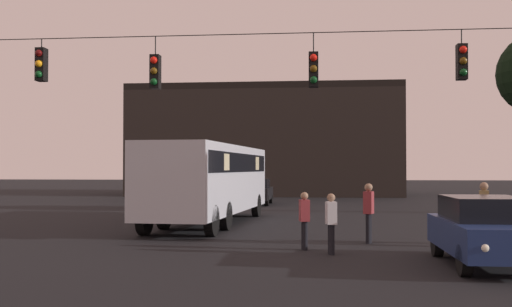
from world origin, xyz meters
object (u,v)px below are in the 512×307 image
Objects in this scene: pedestrian_crossing_left at (369,209)px; pedestrian_near_bus at (484,209)px; car_far_left at (255,191)px; pedestrian_crossing_right at (304,218)px; pedestrian_crossing_center at (331,220)px; car_near_right at (486,230)px; city_bus at (210,176)px.

pedestrian_crossing_left is 3.23m from pedestrian_near_bus.
car_far_left is 20.42m from pedestrian_crossing_right.
pedestrian_crossing_center is at bearing -114.66° from pedestrian_crossing_left.
pedestrian_crossing_left is 1.13× the size of pedestrian_crossing_right.
city_bus is at bearing 129.99° from car_near_right.
pedestrian_crossing_center is at bearing -49.52° from pedestrian_crossing_right.
pedestrian_crossing_right is (-0.69, 0.81, 0.00)m from pedestrian_crossing_center.
city_bus reaches higher than pedestrian_crossing_center.
pedestrian_crossing_left is 1.13× the size of pedestrian_crossing_center.
car_near_right is 4.48m from pedestrian_crossing_left.
pedestrian_crossing_right is 0.87× the size of pedestrian_near_bus.
pedestrian_crossing_right reaches higher than car_far_left.
pedestrian_crossing_left is (-2.26, 3.86, 0.18)m from car_near_right.
car_far_left is at bearing 88.36° from city_bus.
pedestrian_crossing_center is 0.86× the size of pedestrian_near_bus.
city_bus is at bearing 135.48° from pedestrian_crossing_left.
car_far_left is (-7.49, 22.38, 0.00)m from car_near_right.
pedestrian_crossing_center is at bearing -60.42° from city_bus.
pedestrian_crossing_center is at bearing 156.65° from car_near_right.
pedestrian_near_bus is at bearing 29.85° from pedestrian_crossing_center.
car_far_left is 20.29m from pedestrian_near_bus.
pedestrian_crossing_left reaches higher than car_near_right.
pedestrian_crossing_left is at bearing -178.64° from pedestrian_near_bus.
car_far_left is at bearing 101.15° from pedestrian_crossing_center.
pedestrian_crossing_left reaches higher than pedestrian_crossing_center.
pedestrian_near_bus is at bearing 18.51° from pedestrian_crossing_right.
city_bus is 13.06m from car_far_left.
car_near_right is 4.64m from pedestrian_crossing_right.
city_bus is 10.41m from pedestrian_near_bus.
car_near_right is at bearing -71.50° from car_far_left.
car_near_right is 3.67m from pedestrian_crossing_center.
pedestrian_crossing_left is at bearing -74.22° from car_far_left.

